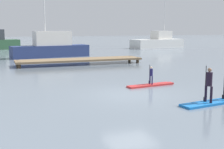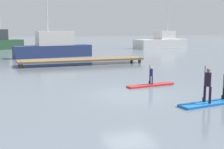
# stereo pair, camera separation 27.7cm
# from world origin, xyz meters

# --- Properties ---
(ground_plane) EXTENTS (240.00, 240.00, 0.00)m
(ground_plane) POSITION_xyz_m (0.00, 0.00, 0.00)
(ground_plane) COLOR slate
(paddleboard_near) EXTENTS (3.07, 0.89, 0.10)m
(paddleboard_near) POSITION_xyz_m (2.10, 1.70, 0.05)
(paddleboard_near) COLOR red
(paddleboard_near) RESTS_ON ground
(paddler_child_solo) EXTENTS (0.20, 0.37, 1.12)m
(paddler_child_solo) POSITION_xyz_m (2.09, 1.72, 0.68)
(paddler_child_solo) COLOR #19194C
(paddler_child_solo) RESTS_ON paddleboard_near
(paddleboard_far) EXTENTS (3.42, 1.07, 0.10)m
(paddleboard_far) POSITION_xyz_m (2.67, -3.00, 0.05)
(paddleboard_far) COLOR blue
(paddleboard_far) RESTS_ON ground
(paddler_adult) EXTENTS (0.30, 0.49, 1.60)m
(paddler_adult) POSITION_xyz_m (2.35, -3.03, 0.97)
(paddler_adult) COLOR black
(paddler_adult) RESTS_ON paddleboard_far
(fishing_boat_green_midground) EXTENTS (9.24, 3.40, 8.51)m
(fishing_boat_green_midground) POSITION_xyz_m (-0.15, 21.92, 1.18)
(fishing_boat_green_midground) COLOR navy
(fishing_boat_green_midground) RESTS_ON ground
(motor_boat_small_navy) EXTENTS (10.11, 4.88, 9.16)m
(motor_boat_small_navy) POSITION_xyz_m (20.10, 32.39, 1.02)
(motor_boat_small_navy) COLOR silver
(motor_boat_small_navy) RESTS_ON ground
(floating_dock) EXTENTS (11.65, 2.48, 0.52)m
(floating_dock) POSITION_xyz_m (1.05, 13.63, 0.42)
(floating_dock) COLOR #846B4C
(floating_dock) RESTS_ON ground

